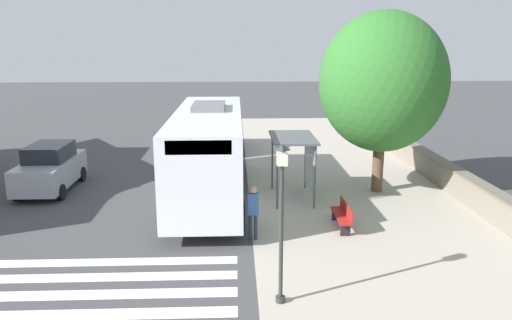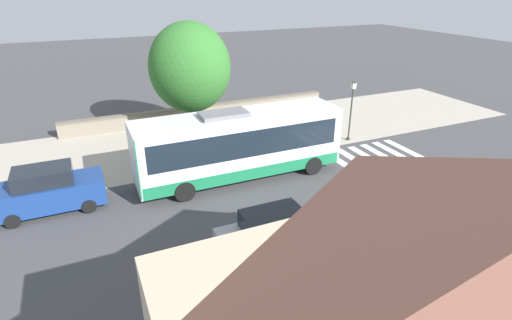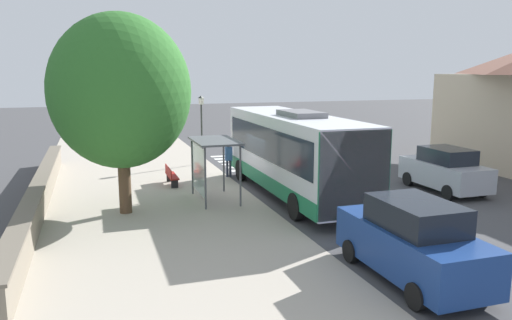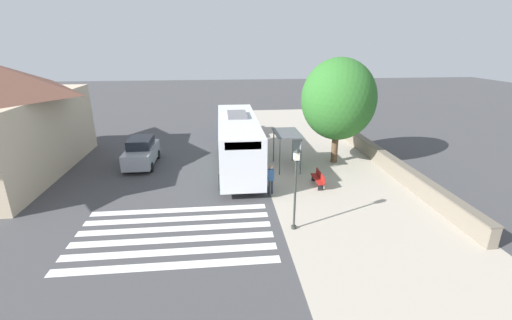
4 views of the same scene
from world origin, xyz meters
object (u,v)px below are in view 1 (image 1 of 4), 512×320
object	(u,v)px
pedestrian	(253,208)
street_lamp_near	(281,211)
parked_car_behind_bus	(224,133)
parked_car_far_lane	(50,168)
bus_shelter	(297,147)
bus	(209,151)
bench	(343,215)
shade_tree	(383,82)

from	to	relation	value
pedestrian	street_lamp_near	xyz separation A→B (m)	(-0.52, 3.96, 1.29)
parked_car_behind_bus	parked_car_far_lane	bearing A→B (deg)	47.14
pedestrian	bus_shelter	bearing A→B (deg)	-113.85
bus	bench	distance (m)	6.13
pedestrian	parked_car_far_lane	world-z (taller)	parked_car_far_lane
shade_tree	parked_car_behind_bus	bearing A→B (deg)	-52.41
bench	parked_car_behind_bus	bearing A→B (deg)	-71.52
bench	shade_tree	distance (m)	6.30
bus_shelter	bench	size ratio (longest dim) A/B	1.60
street_lamp_near	parked_car_far_lane	size ratio (longest dim) A/B	0.91
bus_shelter	pedestrian	size ratio (longest dim) A/B	1.64
bus	pedestrian	size ratio (longest dim) A/B	5.96
bench	parked_car_behind_bus	distance (m)	13.45
shade_tree	street_lamp_near	bearing A→B (deg)	61.58
bus	street_lamp_near	bearing A→B (deg)	104.03
bus_shelter	parked_car_far_lane	world-z (taller)	bus_shelter
street_lamp_near	parked_car_far_lane	bearing A→B (deg)	-47.75
bus_shelter	bench	bearing A→B (deg)	109.44
bench	street_lamp_near	world-z (taller)	street_lamp_near
bus	shade_tree	distance (m)	7.52
bus_shelter	parked_car_behind_bus	bearing A→B (deg)	-71.87
bus_shelter	shade_tree	size ratio (longest dim) A/B	0.39
pedestrian	bench	size ratio (longest dim) A/B	0.98
bench	shade_tree	xyz separation A→B (m)	(-2.34, -4.17, 4.10)
bus	bus_shelter	distance (m)	3.51
pedestrian	bench	distance (m)	3.24
pedestrian	bench	xyz separation A→B (m)	(-3.06, -0.89, -0.58)
bench	shade_tree	size ratio (longest dim) A/B	0.25
bench	shade_tree	bearing A→B (deg)	-119.34
shade_tree	parked_car_far_lane	xyz separation A→B (m)	(13.81, -0.81, -3.62)
bus_shelter	bus	bearing A→B (deg)	-5.61
bench	parked_car_far_lane	bearing A→B (deg)	-23.49
street_lamp_near	parked_car_behind_bus	size ratio (longest dim) A/B	0.85
bus	bench	size ratio (longest dim) A/B	5.84
bus_shelter	parked_car_behind_bus	size ratio (longest dim) A/B	0.63
bus	pedestrian	distance (m)	4.94
bus	street_lamp_near	xyz separation A→B (m)	(-2.14, 8.55, 0.43)
street_lamp_near	shade_tree	world-z (taller)	shade_tree
bus	pedestrian	world-z (taller)	bus
bus	bus_shelter	xyz separation A→B (m)	(-3.49, 0.34, 0.18)
pedestrian	street_lamp_near	distance (m)	4.20
bench	street_lamp_near	distance (m)	5.78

